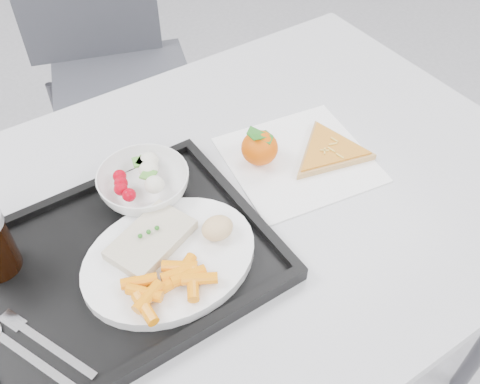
{
  "coord_description": "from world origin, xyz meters",
  "views": [
    {
      "loc": [
        -0.3,
        -0.23,
        1.43
      ],
      "look_at": [
        0.04,
        0.29,
        0.77
      ],
      "focal_mm": 40.0,
      "sensor_mm": 36.0,
      "label": 1
    }
  ],
  "objects": [
    {
      "name": "napkin",
      "position": [
        0.19,
        0.31,
        0.75
      ],
      "size": [
        0.28,
        0.28,
        0.0
      ],
      "color": "white",
      "rests_on": "table"
    },
    {
      "name": "salad_contents",
      "position": [
        -0.09,
        0.39,
        0.8
      ],
      "size": [
        0.1,
        0.09,
        0.03
      ],
      "color": "#A3000F",
      "rests_on": "salad_bowl"
    },
    {
      "name": "pizza_slice",
      "position": [
        0.25,
        0.29,
        0.76
      ],
      "size": [
        0.23,
        0.23,
        0.02
      ],
      "color": "tan",
      "rests_on": "napkin"
    },
    {
      "name": "carrot_pile",
      "position": [
        -0.15,
        0.18,
        0.79
      ],
      "size": [
        0.13,
        0.09,
        0.03
      ],
      "color": "orange",
      "rests_on": "dinner_plate"
    },
    {
      "name": "chair",
      "position": [
        0.16,
        1.18,
        0.54
      ],
      "size": [
        0.53,
        0.54,
        0.93
      ],
      "color": "#34363C",
      "rests_on": "ground"
    },
    {
      "name": "bread_roll",
      "position": [
        -0.04,
        0.22,
        0.8
      ],
      "size": [
        0.06,
        0.06,
        0.03
      ],
      "color": "beige",
      "rests_on": "dinner_plate"
    },
    {
      "name": "salad_bowl",
      "position": [
        -0.09,
        0.38,
        0.79
      ],
      "size": [
        0.15,
        0.15,
        0.05
      ],
      "color": "white",
      "rests_on": "tray"
    },
    {
      "name": "tray",
      "position": [
        -0.19,
        0.27,
        0.76
      ],
      "size": [
        0.45,
        0.35,
        0.03
      ],
      "color": "black",
      "rests_on": "table"
    },
    {
      "name": "tangerine",
      "position": [
        0.13,
        0.35,
        0.79
      ],
      "size": [
        0.08,
        0.08,
        0.07
      ],
      "color": "orange",
      "rests_on": "napkin"
    },
    {
      "name": "cutlery",
      "position": [
        -0.35,
        0.22,
        0.77
      ],
      "size": [
        0.12,
        0.16,
        0.01
      ],
      "color": "silver",
      "rests_on": "tray"
    },
    {
      "name": "table",
      "position": [
        0.0,
        0.3,
        0.68
      ],
      "size": [
        1.2,
        0.8,
        0.75
      ],
      "color": "#BBBBBE",
      "rests_on": "ground"
    },
    {
      "name": "fish_fillet",
      "position": [
        -0.13,
        0.26,
        0.79
      ],
      "size": [
        0.15,
        0.12,
        0.02
      ],
      "color": "beige",
      "rests_on": "dinner_plate"
    },
    {
      "name": "dinner_plate",
      "position": [
        -0.12,
        0.23,
        0.77
      ],
      "size": [
        0.27,
        0.27,
        0.02
      ],
      "color": "white",
      "rests_on": "tray"
    }
  ]
}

